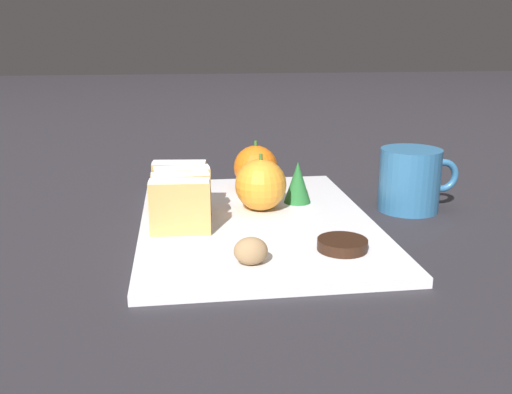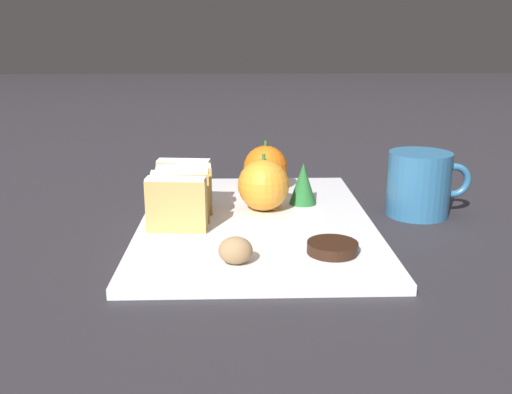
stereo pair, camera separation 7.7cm
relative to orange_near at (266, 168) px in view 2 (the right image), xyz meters
name	(u,v)px [view 2 (the right image)]	position (x,y,z in m)	size (l,w,h in m)	color
ground_plane	(256,226)	(-0.02, -0.15, -0.05)	(6.00, 6.00, 0.00)	#28262B
serving_platter	(256,222)	(-0.02, -0.15, -0.04)	(0.31, 0.44, 0.01)	white
stollen_slice_front	(176,205)	(-0.12, -0.20, 0.00)	(0.08, 0.03, 0.07)	tan
stollen_slice_second	(180,197)	(-0.12, -0.17, 0.00)	(0.08, 0.03, 0.07)	tan
stollen_slice_third	(184,190)	(-0.12, -0.13, 0.00)	(0.08, 0.03, 0.07)	tan
stollen_slice_fourth	(184,184)	(-0.12, -0.10, 0.00)	(0.08, 0.03, 0.07)	tan
orange_near	(266,168)	(0.00, 0.00, 0.00)	(0.07, 0.07, 0.08)	orange
orange_far	(264,185)	(-0.01, -0.11, 0.00)	(0.07, 0.07, 0.08)	orange
walnut	(236,250)	(-0.05, -0.31, -0.02)	(0.04, 0.03, 0.03)	#9E7A51
chocolate_cookie	(333,248)	(0.06, -0.28, -0.03)	(0.06, 0.06, 0.01)	black
evergreen_sprig	(303,183)	(0.05, -0.08, 0.00)	(0.04, 0.04, 0.06)	#23662D
coffee_mug	(420,184)	(0.22, -0.11, 0.00)	(0.12, 0.09, 0.09)	#2D6693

